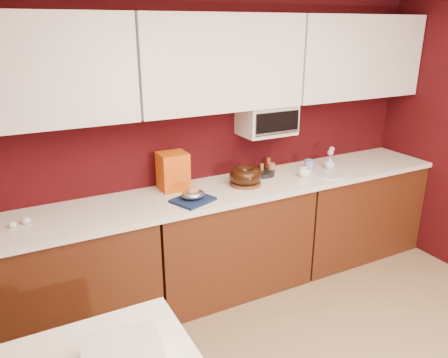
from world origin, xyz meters
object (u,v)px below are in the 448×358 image
(toaster_oven, at_px, (267,119))
(blue_jar, at_px, (309,165))
(newspaper_stack, at_px, (123,358))
(pandoro_box, at_px, (173,171))
(coffee_mug, at_px, (304,172))
(foil_ham_nest, at_px, (193,194))
(flower_vase, at_px, (330,162))
(bundt_cake, at_px, (245,175))

(toaster_oven, height_order, blue_jar, toaster_oven)
(blue_jar, xyz_separation_m, newspaper_stack, (-2.06, -1.40, -0.14))
(pandoro_box, bearing_deg, coffee_mug, -13.08)
(foil_ham_nest, bearing_deg, coffee_mug, 3.21)
(pandoro_box, distance_m, flower_vase, 1.44)
(pandoro_box, relative_size, newspaper_stack, 0.91)
(pandoro_box, bearing_deg, newspaper_stack, -118.82)
(foil_ham_nest, distance_m, coffee_mug, 1.06)
(foil_ham_nest, relative_size, newspaper_stack, 0.54)
(coffee_mug, bearing_deg, flower_vase, 13.05)
(bundt_cake, distance_m, flower_vase, 0.88)
(bundt_cake, xyz_separation_m, foil_ham_nest, (-0.51, -0.12, -0.02))
(coffee_mug, relative_size, blue_jar, 0.93)
(bundt_cake, height_order, foil_ham_nest, bundt_cake)
(foil_ham_nest, xyz_separation_m, pandoro_box, (-0.03, 0.31, 0.09))
(toaster_oven, distance_m, bundt_cake, 0.52)
(pandoro_box, xyz_separation_m, flower_vase, (1.43, -0.17, -0.09))
(toaster_oven, relative_size, flower_vase, 3.83)
(blue_jar, distance_m, newspaper_stack, 2.49)
(toaster_oven, relative_size, newspaper_stack, 1.39)
(foil_ham_nest, bearing_deg, bundt_cake, 13.35)
(toaster_oven, relative_size, foil_ham_nest, 2.57)
(bundt_cake, distance_m, foil_ham_nest, 0.53)
(toaster_oven, distance_m, coffee_mug, 0.55)
(foil_ham_nest, height_order, pandoro_box, pandoro_box)
(bundt_cake, relative_size, foil_ham_nest, 1.48)
(foil_ham_nest, xyz_separation_m, blue_jar, (1.19, 0.17, -0.01))
(blue_jar, height_order, flower_vase, flower_vase)
(pandoro_box, xyz_separation_m, newspaper_stack, (-0.84, -1.53, -0.24))
(pandoro_box, height_order, newspaper_stack, pandoro_box)
(bundt_cake, xyz_separation_m, pandoro_box, (-0.54, 0.18, 0.07))
(toaster_oven, bearing_deg, bundt_cake, -150.14)
(coffee_mug, relative_size, flower_vase, 0.79)
(foil_ham_nest, relative_size, flower_vase, 1.49)
(newspaper_stack, bearing_deg, bundt_cake, 44.31)
(pandoro_box, height_order, flower_vase, pandoro_box)
(flower_vase, relative_size, newspaper_stack, 0.36)
(bundt_cake, distance_m, newspaper_stack, 1.94)
(bundt_cake, bearing_deg, newspaper_stack, -135.69)
(bundt_cake, height_order, blue_jar, bundt_cake)
(flower_vase, height_order, newspaper_stack, flower_vase)
(bundt_cake, bearing_deg, coffee_mug, -6.64)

